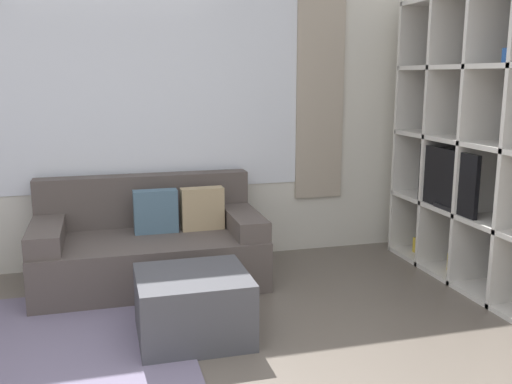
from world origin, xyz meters
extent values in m
cube|color=silver|center=(0.00, 2.94, 1.35)|extent=(6.54, 0.07, 2.70)
cube|color=white|center=(0.00, 2.90, 1.45)|extent=(2.94, 0.01, 1.60)
cube|color=#B2A38E|center=(1.64, 2.88, 1.45)|extent=(0.44, 0.03, 1.90)
cube|color=slate|center=(-0.85, 1.48, 0.01)|extent=(2.09, 1.63, 0.01)
cube|color=#232328|center=(2.66, 1.72, 1.11)|extent=(0.02, 1.88, 2.22)
cube|color=silver|center=(2.47, 1.72, 1.11)|extent=(0.40, 0.04, 2.22)
cube|color=silver|center=(2.47, 2.19, 1.11)|extent=(0.40, 0.04, 2.22)
cube|color=silver|center=(2.47, 2.66, 1.11)|extent=(0.40, 0.04, 2.22)
cube|color=silver|center=(2.47, 1.72, 0.02)|extent=(0.40, 1.88, 0.04)
cube|color=silver|center=(2.47, 1.72, 0.55)|extent=(0.40, 1.88, 0.04)
cube|color=silver|center=(2.47, 1.72, 1.11)|extent=(0.40, 1.88, 0.04)
cube|color=silver|center=(2.47, 1.72, 1.66)|extent=(0.40, 1.88, 0.04)
cube|color=black|center=(2.31, 1.88, 0.81)|extent=(0.04, 0.75, 0.47)
cube|color=black|center=(2.33, 1.88, 0.59)|extent=(0.10, 0.24, 0.03)
cube|color=#232328|center=(2.45, 2.41, 1.73)|extent=(0.07, 0.07, 0.09)
cube|color=gold|center=(2.45, 2.42, 0.10)|extent=(0.10, 0.10, 0.13)
cube|color=#2856A8|center=(2.45, 1.45, 1.73)|extent=(0.08, 0.08, 0.10)
cube|color=white|center=(2.45, 2.41, 1.72)|extent=(0.07, 0.07, 0.09)
cube|color=gold|center=(2.45, 1.92, 0.11)|extent=(0.07, 0.07, 0.14)
cube|color=#564C47|center=(0.05, 2.38, 0.19)|extent=(1.72, 0.92, 0.38)
cube|color=#564C47|center=(0.05, 2.75, 0.59)|extent=(1.72, 0.18, 0.42)
cube|color=#564C47|center=(-0.69, 2.38, 0.46)|extent=(0.24, 0.86, 0.15)
cube|color=#564C47|center=(0.80, 2.38, 0.46)|extent=(0.24, 0.86, 0.15)
cube|color=tan|center=(0.49, 2.47, 0.55)|extent=(0.34, 0.13, 0.34)
cube|color=slate|center=(0.12, 2.47, 0.55)|extent=(0.34, 0.12, 0.34)
cube|color=#47474C|center=(0.23, 1.36, 0.21)|extent=(0.68, 0.62, 0.41)
camera|label=1|loc=(-0.26, -1.93, 1.60)|focal=40.00mm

